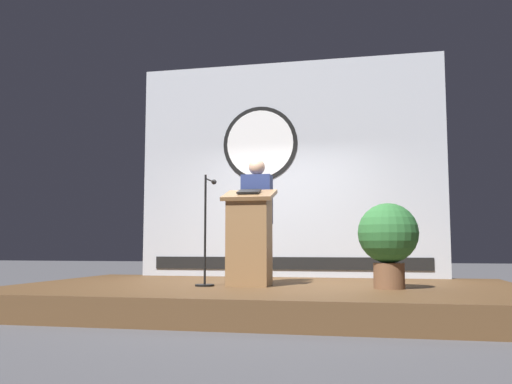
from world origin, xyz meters
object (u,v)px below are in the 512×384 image
at_px(potted_plant, 388,237).
at_px(microphone_stand, 206,247).
at_px(podium, 249,238).
at_px(speaker_person, 257,219).

bearing_deg(potted_plant, microphone_stand, -179.69).
relative_size(podium, speaker_person, 0.74).
distance_m(podium, potted_plant, 1.70).
height_order(microphone_stand, potted_plant, microphone_stand).
distance_m(speaker_person, microphone_stand, 0.87).
bearing_deg(podium, microphone_stand, -169.61).
xyz_separation_m(podium, speaker_person, (-0.00, 0.48, 0.26)).
relative_size(speaker_person, potted_plant, 1.67).
relative_size(microphone_stand, potted_plant, 1.39).
bearing_deg(podium, speaker_person, 90.58).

